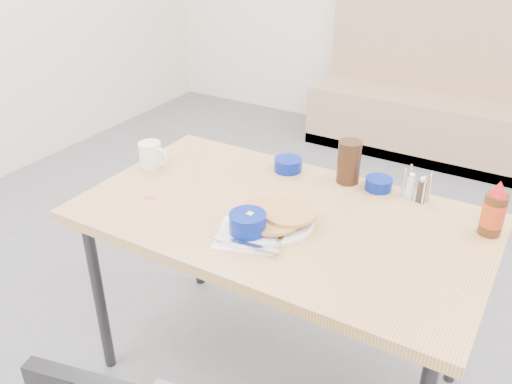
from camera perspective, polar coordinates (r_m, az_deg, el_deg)
The scene contains 11 objects.
booth_bench at distance 4.26m, azimuth 19.14°, elevation 8.30°, with size 1.90×0.56×1.22m.
dining_table at distance 1.91m, azimuth 2.62°, elevation -3.85°, with size 1.40×0.80×0.76m.
pancake_plate at distance 1.81m, azimuth 1.92°, elevation -2.78°, with size 0.28×0.28×0.05m.
coffee_mug at distance 2.22m, azimuth -10.98°, elevation 3.90°, with size 0.13×0.09×0.10m.
grits_setting at distance 1.73m, azimuth -0.88°, elevation -3.65°, with size 0.27×0.25×0.08m.
creamer_bowl at distance 2.16m, azimuth 3.39°, elevation 2.89°, with size 0.11×0.11×0.05m.
butter_bowl at distance 2.06m, azimuth 12.78°, elevation 0.84°, with size 0.10×0.10×0.04m.
amber_tumbler at distance 2.07m, azimuth 9.76°, elevation 3.14°, with size 0.09×0.09×0.17m, color black.
condiment_caddy at distance 2.03m, azimuth 16.49°, elevation 0.35°, with size 0.11×0.08×0.12m.
syrup_bottle at distance 1.88m, azimuth 23.75°, elevation -1.87°, with size 0.07×0.07×0.19m.
sugar_wrapper at distance 2.00m, azimuth -11.06°, elevation -0.55°, with size 0.04×0.03×0.00m, color #CC446C.
Camera 1 is at (0.74, -1.17, 1.72)m, focal length 38.00 mm.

